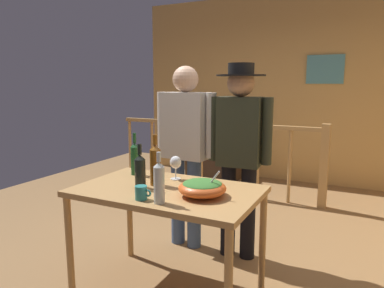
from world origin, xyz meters
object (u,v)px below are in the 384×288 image
framed_picture (325,69)px  stair_railing (244,151)px  wine_glass (176,163)px  person_standing_right (239,145)px  serving_table (167,200)px  wine_bottle_amber (155,164)px  tv_console (215,160)px  wine_bottle_green (135,158)px  wine_bottle_dark (140,170)px  salad_bowl (202,187)px  mug_teal (141,193)px  person_standing_left (186,141)px  flat_screen_tv (214,131)px  wine_bottle_clear (159,182)px

framed_picture → stair_railing: framed_picture is taller
wine_glass → framed_picture: bearing=78.5°
wine_glass → person_standing_right: 0.64m
serving_table → wine_bottle_amber: size_ratio=3.47×
tv_console → wine_bottle_green: size_ratio=2.65×
wine_bottle_dark → wine_bottle_amber: bearing=61.5°
wine_bottle_amber → wine_bottle_dark: wine_bottle_amber is taller
salad_bowl → wine_bottle_green: size_ratio=0.93×
tv_console → wine_bottle_amber: (0.89, -3.22, 0.68)m
person_standing_right → wine_bottle_dark: bearing=58.4°
stair_railing → wine_bottle_green: size_ratio=8.82×
wine_bottle_green → mug_teal: size_ratio=2.98×
stair_railing → person_standing_left: (-0.02, -1.67, 0.37)m
wine_glass → wine_bottle_amber: 0.21m
person_standing_right → wine_glass: bearing=54.7°
wine_bottle_amber → person_standing_right: size_ratio=0.22×
stair_railing → person_standing_left: 1.71m
framed_picture → stair_railing: (-0.85, -1.10, -1.10)m
salad_bowl → person_standing_left: person_standing_left is taller
flat_screen_tv → wine_bottle_dark: bearing=-75.9°
wine_bottle_dark → mug_teal: (0.16, -0.22, -0.08)m
tv_console → wine_bottle_clear: 3.78m
wine_bottle_amber → person_standing_left: (-0.14, 0.74, 0.05)m
serving_table → wine_bottle_clear: wine_bottle_clear is taller
framed_picture → wine_bottle_amber: 3.67m
framed_picture → serving_table: bearing=-99.7°
framed_picture → wine_bottle_amber: framed_picture is taller
framed_picture → mug_teal: framed_picture is taller
framed_picture → person_standing_right: framed_picture is taller
stair_railing → flat_screen_tv: size_ratio=6.14×
wine_bottle_dark → wine_glass: bearing=69.9°
person_standing_left → wine_glass: bearing=114.0°
flat_screen_tv → wine_glass: size_ratio=2.67×
tv_console → wine_bottle_clear: wine_bottle_clear is taller
flat_screen_tv → wine_bottle_amber: bearing=-74.5°
stair_railing → person_standing_right: size_ratio=1.76×
wine_bottle_green → person_standing_left: person_standing_left is taller
tv_console → salad_bowl: bearing=-68.5°
framed_picture → serving_table: 3.74m
wine_bottle_green → person_standing_right: bearing=39.2°
tv_console → serving_table: bearing=-72.8°
wine_bottle_clear → person_standing_right: person_standing_right is taller
stair_railing → tv_console: 1.17m
flat_screen_tv → wine_bottle_amber: wine_bottle_amber is taller
flat_screen_tv → serving_table: size_ratio=0.38×
wine_glass → person_standing_right: person_standing_right is taller
wine_bottle_green → person_standing_right: person_standing_right is taller
wine_bottle_green → tv_console: bearing=100.8°
person_standing_right → salad_bowl: bearing=88.0°
wine_bottle_clear → wine_bottle_dark: bearing=142.9°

